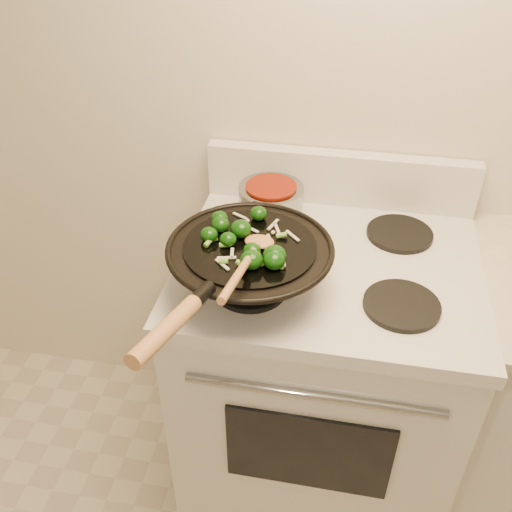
# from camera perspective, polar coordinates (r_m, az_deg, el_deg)

# --- Properties ---
(stove) EXTENTS (0.78, 0.67, 1.08)m
(stove) POSITION_cam_1_polar(r_m,az_deg,el_deg) (1.80, 6.24, -11.91)
(stove) COLOR silver
(stove) RESTS_ON ground
(wok) EXTENTS (0.39, 0.64, 0.19)m
(wok) POSITION_cam_1_polar(r_m,az_deg,el_deg) (1.33, -0.69, -0.88)
(wok) COLOR black
(wok) RESTS_ON stove
(stirfry) EXTENTS (0.23, 0.24, 0.05)m
(stirfry) POSITION_cam_1_polar(r_m,az_deg,el_deg) (1.29, -0.91, 1.50)
(stirfry) COLOR #0C3608
(stirfry) RESTS_ON wok
(wooden_spoon) EXTENTS (0.07, 0.31, 0.08)m
(wooden_spoon) POSITION_cam_1_polar(r_m,az_deg,el_deg) (1.23, -0.61, -0.04)
(wooden_spoon) COLOR #AC7344
(wooden_spoon) RESTS_ON wok
(saucepan) EXTENTS (0.18, 0.29, 0.11)m
(saucepan) POSITION_cam_1_polar(r_m,az_deg,el_deg) (1.59, 1.46, 5.34)
(saucepan) COLOR gray
(saucepan) RESTS_ON stove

